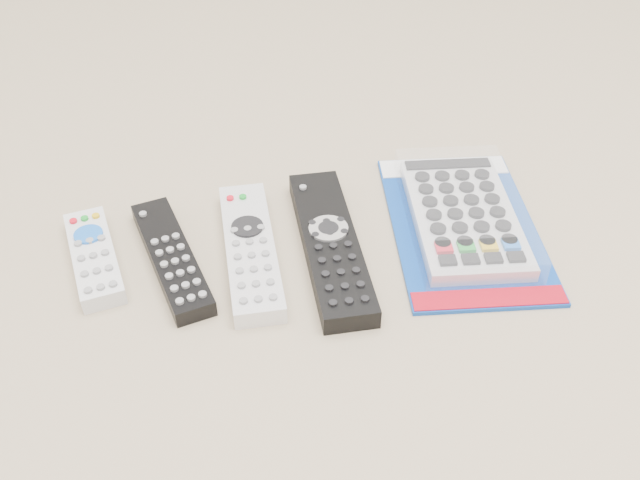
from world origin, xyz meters
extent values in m
plane|color=tan|center=(0.00, 0.00, 0.00)|extent=(5.00, 5.00, 0.00)
cube|color=silver|center=(-0.23, 0.06, 0.01)|extent=(0.07, 0.16, 0.02)
cylinder|color=blue|center=(-0.23, 0.09, 0.02)|extent=(0.04, 0.04, 0.00)
cube|color=black|center=(-0.14, 0.04, 0.01)|extent=(0.08, 0.21, 0.02)
cube|color=silver|center=(-0.05, 0.02, 0.01)|extent=(0.07, 0.23, 0.02)
cylinder|color=black|center=(-0.05, 0.05, 0.02)|extent=(0.04, 0.04, 0.00)
cube|color=black|center=(0.04, 0.01, 0.01)|extent=(0.08, 0.26, 0.02)
cylinder|color=silver|center=(0.04, 0.02, 0.03)|extent=(0.05, 0.05, 0.00)
cube|color=#0D3C95|center=(0.21, 0.01, 0.00)|extent=(0.22, 0.31, 0.01)
cube|color=white|center=(0.23, 0.13, 0.01)|extent=(0.17, 0.07, 0.00)
cube|color=#A40B1C|center=(0.19, -0.11, 0.01)|extent=(0.17, 0.06, 0.00)
cube|color=silver|center=(0.21, 0.02, 0.01)|extent=(0.16, 0.24, 0.02)
cube|color=white|center=(0.21, 0.02, 0.02)|extent=(0.17, 0.25, 0.03)
camera|label=1|loc=(-0.13, -0.59, 0.56)|focal=40.00mm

